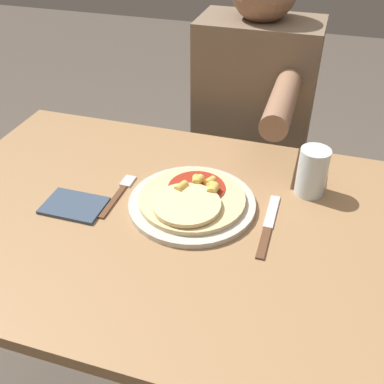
{
  "coord_description": "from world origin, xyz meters",
  "views": [
    {
      "loc": [
        0.22,
        -0.74,
        1.38
      ],
      "look_at": [
        -0.02,
        0.05,
        0.77
      ],
      "focal_mm": 42.0,
      "sensor_mm": 36.0,
      "label": 1
    }
  ],
  "objects_px": {
    "pizza": "(192,198)",
    "drinking_glass": "(312,172)",
    "plate": "(192,203)",
    "person_diner": "(254,115)",
    "knife": "(268,226)",
    "dining_table": "(195,256)",
    "fork": "(119,193)"
  },
  "relations": [
    {
      "from": "fork",
      "to": "knife",
      "type": "height_order",
      "value": "same"
    },
    {
      "from": "pizza",
      "to": "fork",
      "type": "bearing_deg",
      "value": -179.26
    },
    {
      "from": "fork",
      "to": "plate",
      "type": "bearing_deg",
      "value": 2.02
    },
    {
      "from": "knife",
      "to": "person_diner",
      "type": "bearing_deg",
      "value": 103.51
    },
    {
      "from": "plate",
      "to": "pizza",
      "type": "relative_size",
      "value": 1.2
    },
    {
      "from": "dining_table",
      "to": "plate",
      "type": "xyz_separation_m",
      "value": [
        -0.02,
        0.05,
        0.11
      ]
    },
    {
      "from": "fork",
      "to": "knife",
      "type": "relative_size",
      "value": 0.8
    },
    {
      "from": "drinking_glass",
      "to": "person_diner",
      "type": "relative_size",
      "value": 0.1
    },
    {
      "from": "knife",
      "to": "person_diner",
      "type": "relative_size",
      "value": 0.18
    },
    {
      "from": "knife",
      "to": "plate",
      "type": "bearing_deg",
      "value": 172.51
    },
    {
      "from": "plate",
      "to": "pizza",
      "type": "bearing_deg",
      "value": -74.41
    },
    {
      "from": "drinking_glass",
      "to": "person_diner",
      "type": "distance_m",
      "value": 0.48
    },
    {
      "from": "knife",
      "to": "pizza",
      "type": "bearing_deg",
      "value": 173.73
    },
    {
      "from": "plate",
      "to": "drinking_glass",
      "type": "xyz_separation_m",
      "value": [
        0.26,
        0.13,
        0.05
      ]
    },
    {
      "from": "pizza",
      "to": "person_diner",
      "type": "bearing_deg",
      "value": 85.76
    },
    {
      "from": "dining_table",
      "to": "drinking_glass",
      "type": "height_order",
      "value": "drinking_glass"
    },
    {
      "from": "plate",
      "to": "person_diner",
      "type": "relative_size",
      "value": 0.25
    },
    {
      "from": "plate",
      "to": "pizza",
      "type": "xyz_separation_m",
      "value": [
        0.0,
        -0.0,
        0.02
      ]
    },
    {
      "from": "pizza",
      "to": "drinking_glass",
      "type": "bearing_deg",
      "value": 28.52
    },
    {
      "from": "dining_table",
      "to": "knife",
      "type": "relative_size",
      "value": 5.88
    },
    {
      "from": "dining_table",
      "to": "person_diner",
      "type": "height_order",
      "value": "person_diner"
    },
    {
      "from": "pizza",
      "to": "person_diner",
      "type": "distance_m",
      "value": 0.57
    },
    {
      "from": "plate",
      "to": "person_diner",
      "type": "xyz_separation_m",
      "value": [
        0.04,
        0.56,
        -0.03
      ]
    },
    {
      "from": "knife",
      "to": "drinking_glass",
      "type": "relative_size",
      "value": 1.84
    },
    {
      "from": "pizza",
      "to": "drinking_glass",
      "type": "xyz_separation_m",
      "value": [
        0.25,
        0.14,
        0.04
      ]
    },
    {
      "from": "dining_table",
      "to": "knife",
      "type": "bearing_deg",
      "value": 10.2
    },
    {
      "from": "fork",
      "to": "drinking_glass",
      "type": "distance_m",
      "value": 0.46
    },
    {
      "from": "plate",
      "to": "pizza",
      "type": "height_order",
      "value": "pizza"
    },
    {
      "from": "plate",
      "to": "fork",
      "type": "distance_m",
      "value": 0.18
    },
    {
      "from": "dining_table",
      "to": "fork",
      "type": "bearing_deg",
      "value": 167.37
    },
    {
      "from": "fork",
      "to": "knife",
      "type": "distance_m",
      "value": 0.37
    },
    {
      "from": "fork",
      "to": "knife",
      "type": "xyz_separation_m",
      "value": [
        0.37,
        -0.02,
        0.0
      ]
    }
  ]
}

